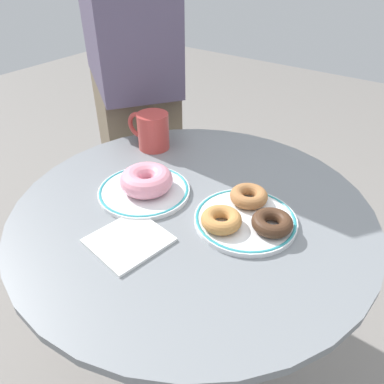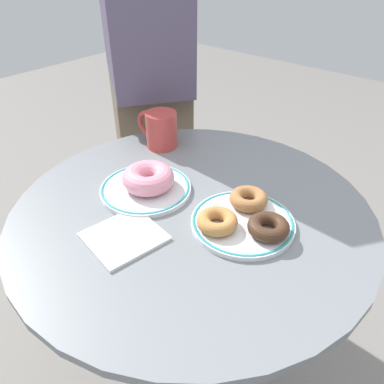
# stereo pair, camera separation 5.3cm
# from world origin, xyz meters

# --- Properties ---
(cafe_table) EXTENTS (0.74, 0.74, 0.75)m
(cafe_table) POSITION_xyz_m (0.00, 0.00, 0.53)
(cafe_table) COLOR slate
(cafe_table) RESTS_ON ground
(plate_left) EXTENTS (0.20, 0.20, 0.01)m
(plate_left) POSITION_xyz_m (-0.11, -0.02, 0.75)
(plate_left) COLOR white
(plate_left) RESTS_ON cafe_table
(plate_right) EXTENTS (0.20, 0.20, 0.01)m
(plate_right) POSITION_xyz_m (0.11, 0.02, 0.75)
(plate_right) COLOR white
(plate_right) RESTS_ON cafe_table
(donut_pink_frosted) EXTENTS (0.15, 0.15, 0.04)m
(donut_pink_frosted) POSITION_xyz_m (-0.11, -0.02, 0.78)
(donut_pink_frosted) COLOR pink
(donut_pink_frosted) RESTS_ON plate_left
(donut_chocolate) EXTENTS (0.11, 0.11, 0.03)m
(donut_chocolate) POSITION_xyz_m (0.17, 0.02, 0.77)
(donut_chocolate) COLOR #422819
(donut_chocolate) RESTS_ON plate_right
(donut_cinnamon) EXTENTS (0.10, 0.10, 0.03)m
(donut_cinnamon) POSITION_xyz_m (0.09, 0.07, 0.77)
(donut_cinnamon) COLOR #A36B3D
(donut_cinnamon) RESTS_ON plate_right
(donut_old_fashioned) EXTENTS (0.08, 0.08, 0.03)m
(donut_old_fashioned) POSITION_xyz_m (0.09, -0.03, 0.77)
(donut_old_fashioned) COLOR #BC7F42
(donut_old_fashioned) RESTS_ON plate_right
(paper_napkin) EXTENTS (0.14, 0.15, 0.01)m
(paper_napkin) POSITION_xyz_m (-0.03, -0.15, 0.75)
(paper_napkin) COLOR white
(paper_napkin) RESTS_ON cafe_table
(coffee_mug) EXTENTS (0.12, 0.08, 0.09)m
(coffee_mug) POSITION_xyz_m (-0.24, 0.15, 0.79)
(coffee_mug) COLOR #B73D38
(coffee_mug) RESTS_ON cafe_table
(person_figure) EXTENTS (0.48, 0.43, 1.56)m
(person_figure) POSITION_xyz_m (-0.49, 0.34, 0.76)
(person_figure) COLOR brown
(person_figure) RESTS_ON ground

